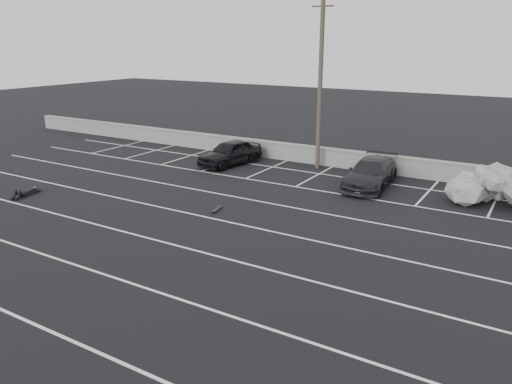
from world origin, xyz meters
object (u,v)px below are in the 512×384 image
Objects in this scene: car_left at (230,153)px; skateboard at (217,209)px; car_right at (370,173)px; riprap_pile at (493,192)px; person at (28,189)px; utility_pole at (320,84)px.

car_left is 5.77× the size of skateboard.
car_right is 0.94× the size of riprap_pile.
riprap_pile is at bearing 7.23° from person.
car_right is 0.51× the size of utility_pole.
utility_pole reaches higher than skateboard.
car_left is 1.80× the size of person.
car_left is 8.43m from skateboard.
person is 3.20× the size of skateboard.
car_left is 14.36m from riprap_pile.
utility_pole is at bearing 73.95° from skateboard.
car_left is at bearing -157.02° from utility_pole.
utility_pole is 1.84× the size of riprap_pile.
riprap_pile is at bearing 22.78° from skateboard.
skateboard is at bearing -93.52° from utility_pole.
utility_pole is 3.96× the size of person.
person is (-13.75, -9.73, -0.48)m from car_right.
person is at bearing -153.11° from riprap_pile.
car_left is 8.68m from car_right.
utility_pole is (-3.92, 2.23, 4.11)m from car_right.
person is at bearing -106.83° from car_left.
skateboard is at bearing -3.70° from person.
riprap_pile is (9.60, -2.10, -4.25)m from utility_pole.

